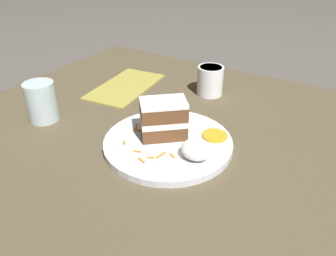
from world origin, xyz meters
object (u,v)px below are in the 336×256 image
drinking_glass (42,104)px  plate (168,143)px  menu_card (126,86)px  cake_slice (163,119)px  cream_dollop (197,150)px  coffee_mug (210,79)px  orange_garnish (215,136)px

drinking_glass → plate: bearing=10.6°
drinking_glass → menu_card: drinking_glass is taller
plate → cake_slice: (-0.02, 0.01, 0.05)m
cake_slice → menu_card: 0.35m
cream_dollop → menu_card: size_ratio=0.24×
drinking_glass → cake_slice: bearing=12.9°
menu_card → coffee_mug: bearing=14.3°
plate → cream_dollop: bearing=-17.5°
cream_dollop → orange_garnish: bearing=90.8°
cake_slice → drinking_glass: size_ratio=1.17×
drinking_glass → coffee_mug: size_ratio=1.19×
plate → cake_slice: size_ratio=2.46×
plate → coffee_mug: coffee_mug is taller
coffee_mug → orange_garnish: bearing=-62.0°
cake_slice → coffee_mug: cake_slice is taller
plate → coffee_mug: bearing=97.7°
coffee_mug → cream_dollop: bearing=-69.1°
plate → orange_garnish: bearing=38.8°
cake_slice → orange_garnish: (0.10, 0.06, -0.04)m
cake_slice → drinking_glass: (-0.33, -0.07, -0.02)m
cream_dollop → coffee_mug: coffee_mug is taller
coffee_mug → menu_card: (-0.25, -0.09, -0.05)m
cream_dollop → orange_garnish: 0.10m
cream_dollop → drinking_glass: bearing=-175.1°
plate → cream_dollop: size_ratio=4.48×
coffee_mug → plate: bearing=-82.3°
orange_garnish → plate: bearing=-141.2°
plate → cream_dollop: cream_dollop is taller
plate → cream_dollop: (0.09, -0.03, 0.03)m
orange_garnish → drinking_glass: 0.45m
orange_garnish → menu_card: 0.41m
menu_card → plate: bearing=-42.6°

